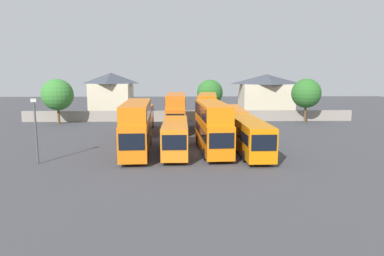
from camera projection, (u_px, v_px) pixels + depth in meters
name	position (u px, v px, depth m)	size (l,w,h in m)	color
ground	(189.00, 126.00, 52.90)	(140.00, 140.00, 0.00)	#424247
depot_boundary_wall	(189.00, 116.00, 58.33)	(56.00, 0.50, 1.80)	gray
bus_1	(137.00, 125.00, 34.77)	(3.19, 12.09, 5.16)	orange
bus_2	(175.00, 135.00, 34.42)	(2.52, 10.16, 3.28)	orange
bus_3	(212.00, 124.00, 35.19)	(3.16, 11.11, 5.08)	orange
bus_4	(249.00, 134.00, 34.70)	(2.76, 11.93, 3.42)	orange
bus_5	(142.00, 118.00, 47.81)	(2.70, 10.79, 3.40)	orange
bus_6	(176.00, 110.00, 48.25)	(2.70, 11.00, 5.21)	orange
bus_7	(207.00, 110.00, 48.18)	(3.38, 11.08, 5.18)	orange
bus_8	(233.00, 117.00, 48.40)	(2.76, 11.19, 3.30)	orange
house_terrace_left	(112.00, 94.00, 66.23)	(7.86, 7.49, 8.20)	beige
house_terrace_centre	(266.00, 94.00, 67.27)	(10.22, 7.80, 7.91)	beige
tree_left_of_lot	(210.00, 93.00, 60.31)	(4.54, 4.54, 7.00)	brown
tree_behind_wall	(57.00, 95.00, 54.20)	(4.97, 4.97, 7.21)	brown
tree_right_of_lot	(306.00, 93.00, 56.26)	(4.81, 4.81, 7.24)	brown
lamp_post_lot_edge	(36.00, 127.00, 30.27)	(0.50, 0.24, 5.85)	#4C4C51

